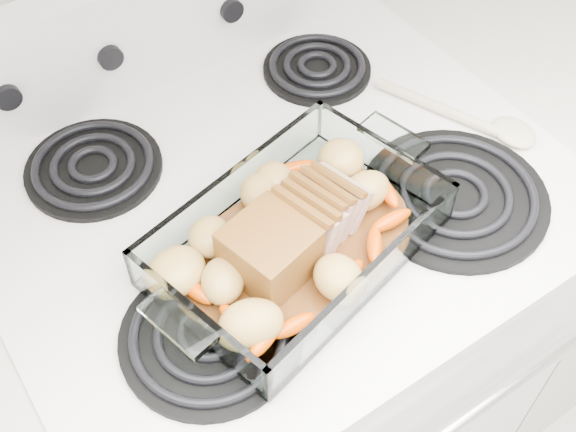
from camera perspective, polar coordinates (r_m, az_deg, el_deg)
electric_range at (r=1.36m, az=-1.00°, el=-10.25°), size 0.78×0.70×1.12m
counter_right at (r=1.67m, az=18.46°, el=1.23°), size 0.58×0.68×0.93m
baking_dish at (r=0.89m, az=0.72°, el=-2.03°), size 0.35×0.23×0.07m
pork_roast at (r=0.86m, az=-0.29°, el=-1.56°), size 0.19×0.09×0.08m
roast_vegetables at (r=0.90m, az=-0.88°, el=-0.10°), size 0.38×0.21×0.05m
wooden_spoon at (r=1.10m, az=14.92°, el=7.26°), size 0.13×0.23×0.02m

